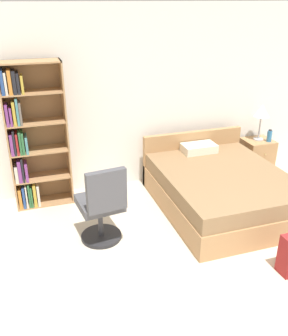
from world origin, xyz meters
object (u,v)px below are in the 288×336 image
Objects in this scene: bookshelf at (30,140)px; table_lamp at (262,112)px; bed at (220,188)px; office_chair at (102,206)px; water_bottle at (269,136)px; nightstand at (256,156)px.

bookshelf is 3.52m from table_lamp.
office_chair reaches higher than bed.
office_chair is 1.74× the size of table_lamp.
bookshelf reaches higher than office_chair.
water_bottle is at bearing 19.97° from office_chair.
bed reaches higher than nightstand.
nightstand is 2.74× the size of water_bottle.
bed is 3.66× the size of nightstand.
table_lamp is at bearing 0.03° from bookshelf.
table_lamp is 0.40m from water_bottle.
table_lamp is (1.14, 0.85, 0.73)m from bed.
table_lamp is (2.84, 1.20, 0.52)m from office_chair.
table_lamp reaches higher than bed.
bed reaches higher than water_bottle.
bed is (2.38, -0.85, -0.67)m from bookshelf.
bookshelf is 1.45m from office_chair.
nightstand is (2.83, 1.18, -0.21)m from office_chair.
bookshelf reaches higher than nightstand.
nightstand is (1.13, 0.83, -0.00)m from bed.
bookshelf is at bearing 119.71° from office_chair.
bookshelf is 3.65m from water_bottle.
table_lamp is at bearing 22.86° from office_chair.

